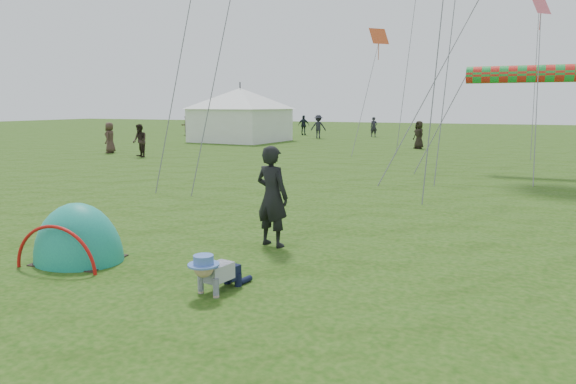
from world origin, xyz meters
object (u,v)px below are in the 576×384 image
at_px(standing_adult, 272,196).
at_px(event_marquee, 240,113).
at_px(crawling_toddler, 215,271).
at_px(popup_tent, 79,261).

relative_size(standing_adult, event_marquee, 0.32).
distance_m(crawling_toddler, event_marquee, 29.82).
relative_size(crawling_toddler, standing_adult, 0.42).
bearing_deg(standing_adult, event_marquee, -46.41).
height_order(crawling_toddler, event_marquee, event_marquee).
bearing_deg(standing_adult, crawling_toddler, 110.51).
distance_m(standing_adult, event_marquee, 27.52).
xyz_separation_m(popup_tent, standing_adult, (2.53, 2.09, 0.91)).
height_order(popup_tent, standing_adult, standing_adult).
height_order(popup_tent, event_marquee, event_marquee).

